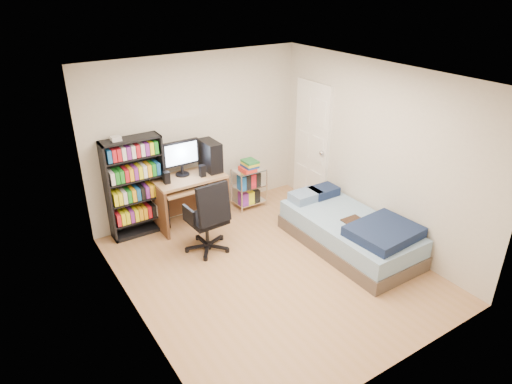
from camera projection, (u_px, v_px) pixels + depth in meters
room at (272, 183)px, 5.44m from camera, size 3.58×4.08×2.58m
media_shelf at (136, 186)px, 6.51m from camera, size 0.83×0.28×1.54m
computer_desk at (194, 178)px, 6.88m from camera, size 1.04×0.60×1.31m
office_chair at (208, 229)px, 6.25m from camera, size 0.66×0.66×1.06m
wire_cart at (249, 177)px, 7.37m from camera, size 0.50×0.37×0.81m
bed at (351, 232)px, 6.35m from camera, size 1.01×2.01×0.57m
door at (312, 144)px, 7.41m from camera, size 0.12×0.80×2.00m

